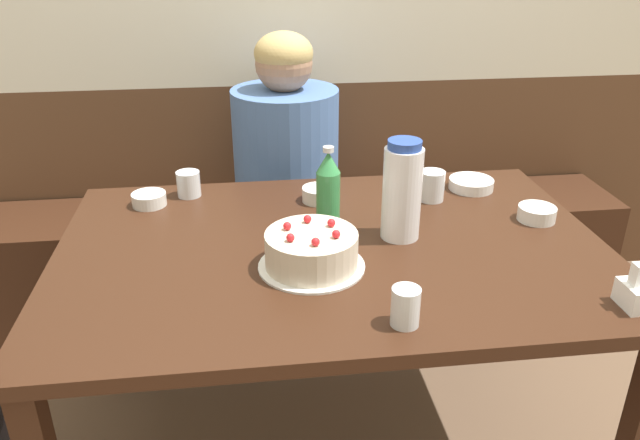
# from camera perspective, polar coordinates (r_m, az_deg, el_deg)

# --- Properties ---
(bench_seat) EXTENTS (2.56, 0.38, 0.48)m
(bench_seat) POSITION_cam_1_polar(r_m,az_deg,el_deg) (2.57, -1.60, -3.51)
(bench_seat) COLOR #381E11
(bench_seat) RESTS_ON ground_plane
(dining_table) EXTENTS (1.42, 0.94, 0.73)m
(dining_table) POSITION_cam_1_polar(r_m,az_deg,el_deg) (1.65, 1.15, -4.82)
(dining_table) COLOR #381E11
(dining_table) RESTS_ON ground_plane
(birthday_cake) EXTENTS (0.26, 0.26, 0.11)m
(birthday_cake) POSITION_cam_1_polar(r_m,az_deg,el_deg) (1.49, -0.79, -2.82)
(birthday_cake) COLOR white
(birthday_cake) RESTS_ON dining_table
(water_pitcher) EXTENTS (0.10, 0.10, 0.27)m
(water_pitcher) POSITION_cam_1_polar(r_m,az_deg,el_deg) (1.62, 7.51, 2.65)
(water_pitcher) COLOR white
(water_pitcher) RESTS_ON dining_table
(soju_bottle) EXTENTS (0.07, 0.07, 0.22)m
(soju_bottle) POSITION_cam_1_polar(r_m,az_deg,el_deg) (1.69, 0.75, 2.96)
(soju_bottle) COLOR #388E4C
(soju_bottle) RESTS_ON dining_table
(bowl_soup_white) EXTENTS (0.10, 0.10, 0.04)m
(bowl_soup_white) POSITION_cam_1_polar(r_m,az_deg,el_deg) (1.90, -15.36, 1.84)
(bowl_soup_white) COLOR white
(bowl_soup_white) RESTS_ON dining_table
(bowl_rice_small) EXTENTS (0.10, 0.10, 0.04)m
(bowl_rice_small) POSITION_cam_1_polar(r_m,az_deg,el_deg) (1.84, 19.20, 0.57)
(bowl_rice_small) COLOR white
(bowl_rice_small) RESTS_ON dining_table
(bowl_side_dish) EXTENTS (0.14, 0.14, 0.03)m
(bowl_side_dish) POSITION_cam_1_polar(r_m,az_deg,el_deg) (2.01, 13.65, 3.22)
(bowl_side_dish) COLOR white
(bowl_side_dish) RESTS_ON dining_table
(bowl_sauce_shallow) EXTENTS (0.10, 0.10, 0.04)m
(bowl_sauce_shallow) POSITION_cam_1_polar(r_m,az_deg,el_deg) (1.86, -0.17, 2.37)
(bowl_sauce_shallow) COLOR white
(bowl_sauce_shallow) RESTS_ON dining_table
(glass_water_tall) EXTENTS (0.08, 0.08, 0.09)m
(glass_water_tall) POSITION_cam_1_polar(r_m,az_deg,el_deg) (1.89, 10.18, 3.11)
(glass_water_tall) COLOR silver
(glass_water_tall) RESTS_ON dining_table
(glass_tumbler_short) EXTENTS (0.06, 0.06, 0.08)m
(glass_tumbler_short) POSITION_cam_1_polar(r_m,az_deg,el_deg) (1.30, 7.82, -7.86)
(glass_tumbler_short) COLOR silver
(glass_tumbler_short) RESTS_ON dining_table
(glass_shot_small) EXTENTS (0.07, 0.07, 0.08)m
(glass_shot_small) POSITION_cam_1_polar(r_m,az_deg,el_deg) (1.94, -11.93, 3.25)
(glass_shot_small) COLOR silver
(glass_shot_small) RESTS_ON dining_table
(person_teal_shirt) EXTENTS (0.38, 0.38, 1.16)m
(person_teal_shirt) POSITION_cam_1_polar(r_m,az_deg,el_deg) (2.33, -3.04, 2.57)
(person_teal_shirt) COLOR #33333D
(person_teal_shirt) RESTS_ON ground_plane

